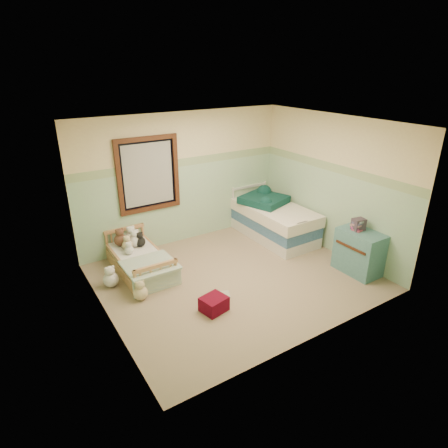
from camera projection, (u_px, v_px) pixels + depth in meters
floor at (235, 278)px, 6.33m from camera, size 4.20×3.60×0.02m
ceiling at (237, 123)px, 5.34m from camera, size 4.20×3.60×0.02m
wall_back at (183, 179)px, 7.23m from camera, size 4.20×0.04×2.50m
wall_front at (322, 252)px, 4.43m from camera, size 4.20×0.04×2.50m
wall_left at (99, 238)px, 4.79m from camera, size 0.04×3.60×2.50m
wall_right at (332, 185)px, 6.87m from camera, size 0.04×3.60×2.50m
wainscot_mint at (185, 204)px, 7.41m from camera, size 4.20×0.01×1.50m
border_strip at (183, 162)px, 7.09m from camera, size 4.20×0.01×0.15m
window_frame at (149, 175)px, 6.77m from camera, size 1.16×0.06×1.36m
window_blinds at (148, 175)px, 6.78m from camera, size 0.92×0.01×1.12m
toddler_bed_frame at (140, 266)px, 6.48m from camera, size 0.74×1.48×0.19m
toddler_mattress at (140, 258)px, 6.42m from camera, size 0.67×1.41×0.12m
patchwork_quilt at (150, 265)px, 6.04m from camera, size 0.80×0.74×0.03m
plush_bed_brown at (120, 240)px, 6.67m from camera, size 0.22×0.22×0.22m
plush_bed_white at (131, 237)px, 6.77m from camera, size 0.22×0.22×0.22m
plush_bed_tan at (127, 245)px, 6.53m from camera, size 0.18×0.18×0.18m
plush_bed_dark at (140, 242)px, 6.64m from camera, size 0.19×0.19×0.19m
plush_floor_cream at (111, 280)px, 6.02m from camera, size 0.24×0.24×0.24m
plush_floor_tan at (141, 293)px, 5.69m from camera, size 0.22×0.22×0.22m
twin_bed_frame at (274, 232)px, 7.74m from camera, size 0.90×1.80×0.22m
twin_boxspring at (274, 222)px, 7.65m from camera, size 0.90×1.80×0.22m
twin_mattress at (275, 212)px, 7.56m from camera, size 0.94×1.84×0.22m
teal_blanket at (264, 200)px, 7.70m from camera, size 0.99×1.01×0.14m
dresser at (359, 252)px, 6.35m from camera, size 0.46×0.74×0.74m
book_stack at (359, 224)px, 6.24m from camera, size 0.22×0.19×0.20m
red_pillow at (214, 304)px, 5.43m from camera, size 0.40×0.37×0.22m
floor_book at (222, 295)px, 5.81m from camera, size 0.30×0.27×0.02m
extra_plush_0 at (135, 241)px, 6.65m from camera, size 0.21×0.21×0.21m
extra_plush_1 at (129, 250)px, 6.39m from camera, size 0.15×0.15×0.15m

